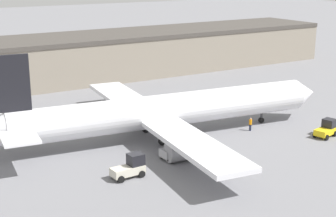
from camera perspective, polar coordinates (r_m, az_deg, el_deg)
ground_plane at (r=59.94m, az=0.00°, el=-3.12°), size 400.00×400.00×0.00m
terminal_building at (r=94.15m, az=-4.93°, el=6.10°), size 83.32×14.59×7.56m
airplane at (r=58.63m, az=-0.88°, el=-0.38°), size 43.31×36.66×10.83m
ground_crew_worker at (r=62.56m, az=9.12°, el=-1.68°), size 0.36×0.36×1.62m
baggage_tug at (r=62.52m, az=17.16°, el=-2.17°), size 3.10×2.32×1.98m
belt_loader_truck at (r=53.08m, az=0.88°, el=-4.39°), size 2.95×1.87×2.40m
pushback_tug at (r=48.64m, az=-4.20°, el=-6.48°), size 3.23×1.80×2.19m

